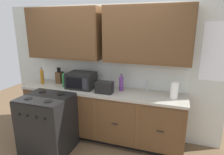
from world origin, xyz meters
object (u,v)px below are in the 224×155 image
(bottle_green, at_px, (64,80))
(knife_block, at_px, (60,77))
(microwave, at_px, (81,80))
(bottle_amber, at_px, (42,76))
(paper_towel_roll, at_px, (174,90))
(stove_range, at_px, (48,124))
(bottle_violet, at_px, (121,83))
(toaster, at_px, (104,87))

(bottle_green, bearing_deg, knife_block, 139.96)
(microwave, bearing_deg, bottle_amber, -178.69)
(bottle_amber, bearing_deg, paper_towel_roll, 0.41)
(microwave, relative_size, bottle_green, 1.71)
(knife_block, bearing_deg, bottle_amber, -151.63)
(stove_range, relative_size, paper_towel_roll, 3.65)
(bottle_violet, bearing_deg, bottle_green, -172.41)
(paper_towel_roll, bearing_deg, knife_block, 176.32)
(bottle_amber, bearing_deg, knife_block, 28.37)
(knife_block, bearing_deg, bottle_green, -40.04)
(paper_towel_roll, bearing_deg, bottle_amber, -179.59)
(knife_block, bearing_deg, paper_towel_roll, -3.68)
(stove_range, height_order, bottle_violet, bottle_violet)
(knife_block, distance_m, bottle_violet, 1.26)
(stove_range, relative_size, microwave, 1.98)
(microwave, relative_size, bottle_amber, 1.51)
(knife_block, height_order, bottle_amber, bottle_amber)
(microwave, height_order, paper_towel_roll, microwave)
(toaster, distance_m, bottle_amber, 1.32)
(knife_block, distance_m, bottle_amber, 0.33)
(stove_range, distance_m, toaster, 1.09)
(microwave, distance_m, knife_block, 0.55)
(microwave, bearing_deg, paper_towel_roll, -0.05)
(stove_range, distance_m, microwave, 0.91)
(microwave, bearing_deg, toaster, -12.84)
(microwave, height_order, bottle_violet, bottle_violet)
(bottle_green, bearing_deg, bottle_amber, 176.89)
(bottle_violet, bearing_deg, stove_range, -145.15)
(stove_range, distance_m, bottle_violet, 1.38)
(toaster, bearing_deg, knife_block, 166.45)
(microwave, relative_size, knife_block, 1.55)
(paper_towel_roll, height_order, bottle_amber, bottle_amber)
(toaster, bearing_deg, microwave, 167.16)
(stove_range, bearing_deg, paper_towel_roll, 18.08)
(paper_towel_roll, distance_m, bottle_amber, 2.42)
(bottle_violet, bearing_deg, bottle_amber, -175.87)
(toaster, height_order, paper_towel_roll, paper_towel_roll)
(bottle_violet, xyz_separation_m, bottle_green, (-1.04, -0.14, -0.01))
(knife_block, xyz_separation_m, bottle_amber, (-0.29, -0.15, 0.04))
(toaster, xyz_separation_m, knife_block, (-1.02, 0.25, 0.02))
(toaster, bearing_deg, bottle_green, 175.39)
(stove_range, height_order, bottle_amber, bottle_amber)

